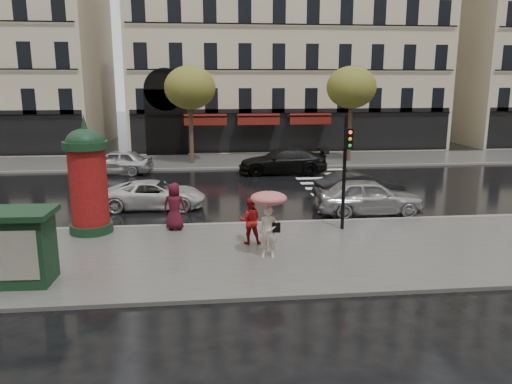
{
  "coord_description": "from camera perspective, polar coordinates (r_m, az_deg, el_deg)",
  "views": [
    {
      "loc": [
        -1.21,
        -16.04,
        5.66
      ],
      "look_at": [
        0.66,
        1.5,
        1.71
      ],
      "focal_mm": 35.0,
      "sensor_mm": 36.0,
      "label": 1
    }
  ],
  "objects": [
    {
      "name": "man_burgundy",
      "position": [
        19.05,
        -9.29,
        -1.63
      ],
      "size": [
        0.97,
        0.72,
        1.8
      ],
      "primitive_type": "imported",
      "rotation": [
        0.0,
        0.0,
        2.97
      ],
      "color": "#440D1B",
      "rests_on": "near_sidewalk"
    },
    {
      "name": "tree_far_left",
      "position": [
        34.06,
        -7.56,
        11.7
      ],
      "size": [
        3.4,
        3.4,
        6.64
      ],
      "color": "#38281C",
      "rests_on": "ground"
    },
    {
      "name": "woman_umbrella",
      "position": [
        15.71,
        1.45,
        -2.41
      ],
      "size": [
        1.15,
        1.15,
        2.22
      ],
      "color": "beige",
      "rests_on": "near_sidewalk"
    },
    {
      "name": "far_kerb",
      "position": [
        32.55,
        -3.86,
        2.72
      ],
      "size": [
        90.0,
        0.25,
        0.14
      ],
      "primitive_type": "cube",
      "color": "slate",
      "rests_on": "ground"
    },
    {
      "name": "zebra_crossing",
      "position": [
        27.23,
        9.42,
        0.47
      ],
      "size": [
        3.6,
        11.75,
        0.01
      ],
      "primitive_type": "cube",
      "color": "silver",
      "rests_on": "ground"
    },
    {
      "name": "woman_red",
      "position": [
        17.23,
        -0.69,
        -3.29
      ],
      "size": [
        0.83,
        0.67,
        1.63
      ],
      "primitive_type": "imported",
      "rotation": [
        0.0,
        0.0,
        3.08
      ],
      "color": "maroon",
      "rests_on": "near_sidewalk"
    },
    {
      "name": "near_sidewalk",
      "position": [
        16.57,
        -1.54,
        -7.13
      ],
      "size": [
        90.0,
        7.0,
        0.12
      ],
      "primitive_type": "cube",
      "color": "#474744",
      "rests_on": "ground"
    },
    {
      "name": "traffic_light",
      "position": [
        18.74,
        10.22,
        3.51
      ],
      "size": [
        0.31,
        0.42,
        4.35
      ],
      "color": "black",
      "rests_on": "near_sidewalk"
    },
    {
      "name": "car_far_silver",
      "position": [
        31.88,
        -15.71,
        3.31
      ],
      "size": [
        4.63,
        2.37,
        1.51
      ],
      "primitive_type": "imported",
      "rotation": [
        0.0,
        0.0,
        -1.71
      ],
      "color": "silver",
      "rests_on": "ground"
    },
    {
      "name": "morris_column",
      "position": [
        19.23,
        -18.66,
        1.62
      ],
      "size": [
        1.62,
        1.62,
        4.36
      ],
      "color": "black",
      "rests_on": "near_sidewalk"
    },
    {
      "name": "bldg_far_corner",
      "position": [
        46.94,
        2.98,
        19.53
      ],
      "size": [
        26.0,
        14.0,
        22.9
      ],
      "color": "#B7A88C",
      "rests_on": "ground"
    },
    {
      "name": "newsstand",
      "position": [
        15.26,
        -25.05,
        -5.6
      ],
      "size": [
        1.79,
        1.53,
        2.1
      ],
      "color": "black",
      "rests_on": "near_sidewalk"
    },
    {
      "name": "car_silver",
      "position": [
        21.98,
        12.75,
        -0.5
      ],
      "size": [
        4.67,
        2.02,
        1.57
      ],
      "primitive_type": "imported",
      "rotation": [
        0.0,
        0.0,
        1.54
      ],
      "color": "#ACABB0",
      "rests_on": "ground"
    },
    {
      "name": "ground",
      "position": [
        17.05,
        -1.67,
        -6.76
      ],
      "size": [
        160.0,
        160.0,
        0.0
      ],
      "primitive_type": "plane",
      "color": "black",
      "rests_on": "ground"
    },
    {
      "name": "car_darkgrey",
      "position": [
        24.28,
        11.74,
        0.58
      ],
      "size": [
        4.42,
        2.01,
        1.4
      ],
      "primitive_type": "imported",
      "rotation": [
        0.0,
        0.0,
        1.7
      ],
      "color": "black",
      "rests_on": "ground"
    },
    {
      "name": "tree_far_right",
      "position": [
        35.54,
        10.85,
        11.62
      ],
      "size": [
        3.4,
        3.4,
        6.64
      ],
      "color": "#38281C",
      "rests_on": "ground"
    },
    {
      "name": "far_sidewalk",
      "position": [
        35.51,
        -4.05,
        3.53
      ],
      "size": [
        90.0,
        6.0,
        0.12
      ],
      "primitive_type": "cube",
      "color": "#474744",
      "rests_on": "ground"
    },
    {
      "name": "near_kerb",
      "position": [
        19.88,
        -2.34,
        -3.71
      ],
      "size": [
        90.0,
        0.25,
        0.14
      ],
      "primitive_type": "cube",
      "color": "slate",
      "rests_on": "ground"
    },
    {
      "name": "car_black",
      "position": [
        30.94,
        3.07,
        3.56
      ],
      "size": [
        5.53,
        2.42,
        1.58
      ],
      "primitive_type": "imported",
      "rotation": [
        0.0,
        0.0,
        -1.61
      ],
      "color": "black",
      "rests_on": "ground"
    },
    {
      "name": "car_white",
      "position": [
        22.94,
        -11.47,
        -0.29
      ],
      "size": [
        4.64,
        2.33,
        1.26
      ],
      "primitive_type": "imported",
      "rotation": [
        0.0,
        0.0,
        1.52
      ],
      "color": "silver",
      "rests_on": "ground"
    }
  ]
}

